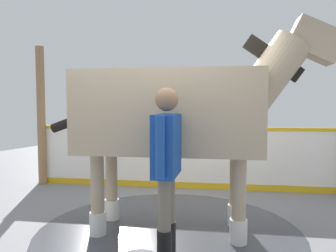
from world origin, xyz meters
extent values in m
cube|color=gray|center=(0.00, 0.00, -0.01)|extent=(16.00, 16.00, 0.02)
cylinder|color=#42444C|center=(-0.06, -0.17, 0.00)|extent=(3.29, 3.29, 0.00)
cube|color=white|center=(0.51, -2.17, 0.55)|extent=(5.70, 1.68, 1.11)
cube|color=gold|center=(0.51, -2.17, 1.14)|extent=(5.71, 1.70, 0.06)
cube|color=gold|center=(0.51, -2.17, 0.06)|extent=(5.71, 1.68, 0.12)
cylinder|color=olive|center=(3.21, -1.31, 1.36)|extent=(0.16, 0.16, 2.71)
cube|color=tan|center=(-0.06, -0.17, 1.49)|extent=(2.38, 1.54, 0.98)
cylinder|color=tan|center=(-0.79, -0.66, 0.50)|extent=(0.16, 0.16, 1.00)
cylinder|color=silver|center=(-0.79, -0.66, 0.14)|extent=(0.20, 0.20, 0.28)
cylinder|color=tan|center=(-0.93, -0.14, 0.50)|extent=(0.16, 0.16, 1.00)
cylinder|color=silver|center=(-0.93, -0.14, 0.14)|extent=(0.20, 0.20, 0.28)
cylinder|color=tan|center=(0.82, -0.20, 0.50)|extent=(0.16, 0.16, 1.00)
cylinder|color=silver|center=(0.82, -0.20, 0.14)|extent=(0.20, 0.20, 0.28)
cylinder|color=tan|center=(0.67, 0.32, 0.50)|extent=(0.16, 0.16, 1.00)
cylinder|color=silver|center=(0.67, 0.32, 0.14)|extent=(0.20, 0.20, 0.28)
cylinder|color=tan|center=(-1.23, -0.50, 1.97)|extent=(0.92, 0.65, 0.92)
cube|color=black|center=(-1.23, -0.50, 2.12)|extent=(0.69, 0.25, 0.57)
cube|color=tan|center=(-1.67, -0.63, 2.30)|extent=(0.70, 0.45, 0.56)
cylinder|color=black|center=(1.10, 0.16, 1.39)|extent=(0.70, 0.31, 0.35)
cylinder|color=black|center=(-0.37, 0.65, 0.17)|extent=(0.15, 0.15, 0.35)
cylinder|color=slate|center=(-0.37, 0.65, 0.61)|extent=(0.13, 0.13, 0.52)
cylinder|color=black|center=(-0.32, 0.43, 0.17)|extent=(0.15, 0.15, 0.35)
cylinder|color=slate|center=(-0.32, 0.43, 0.61)|extent=(0.13, 0.13, 0.52)
cube|color=#19479E|center=(-0.35, 0.54, 1.18)|extent=(0.33, 0.54, 0.62)
cylinder|color=#19479E|center=(-0.42, 0.84, 1.19)|extent=(0.09, 0.09, 0.58)
cylinder|color=#19479E|center=(-0.28, 0.25, 1.19)|extent=(0.09, 0.09, 0.58)
sphere|color=#936B4C|center=(-0.35, 0.54, 1.63)|extent=(0.24, 0.24, 0.24)
camera|label=1|loc=(-1.67, 3.46, 1.58)|focal=34.49mm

